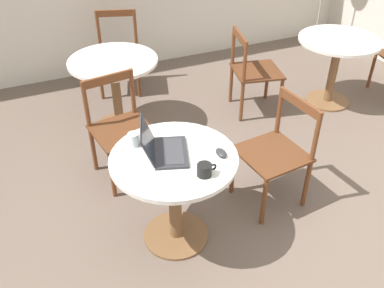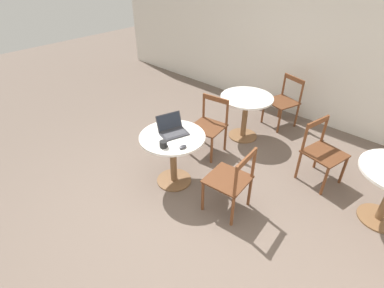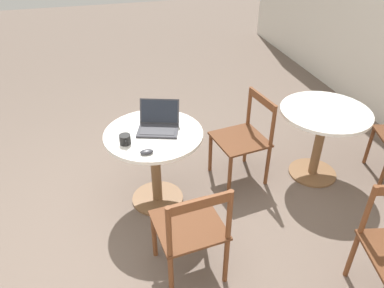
{
  "view_description": "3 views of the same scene",
  "coord_description": "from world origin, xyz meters",
  "px_view_note": "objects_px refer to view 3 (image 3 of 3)",
  "views": [
    {
      "loc": [
        -1.06,
        -1.64,
        2.32
      ],
      "look_at": [
        -0.1,
        0.59,
        0.59
      ],
      "focal_mm": 40.0,
      "sensor_mm": 36.0,
      "label": 1
    },
    {
      "loc": [
        1.95,
        -1.74,
        2.65
      ],
      "look_at": [
        -0.11,
        0.47,
        0.63
      ],
      "focal_mm": 28.0,
      "sensor_mm": 36.0,
      "label": 2
    },
    {
      "loc": [
        2.24,
        -0.01,
        2.31
      ],
      "look_at": [
        -0.21,
        0.64,
        0.62
      ],
      "focal_mm": 35.0,
      "sensor_mm": 36.0,
      "label": 3
    }
  ],
  "objects_px": {
    "cafe_table_near": "(155,151)",
    "laptop": "(158,124)",
    "chair_near_right": "(191,230)",
    "mug": "(125,139)",
    "cafe_table_far": "(322,127)",
    "chair_near_back": "(244,139)",
    "drinking_glass": "(175,114)",
    "mouse": "(147,152)"
  },
  "relations": [
    {
      "from": "mouse",
      "to": "drinking_glass",
      "type": "height_order",
      "value": "drinking_glass"
    },
    {
      "from": "cafe_table_far",
      "to": "drinking_glass",
      "type": "relative_size",
      "value": 9.17
    },
    {
      "from": "cafe_table_far",
      "to": "drinking_glass",
      "type": "distance_m",
      "value": 1.38
    },
    {
      "from": "chair_near_back",
      "to": "chair_near_right",
      "type": "height_order",
      "value": "same"
    },
    {
      "from": "chair_near_right",
      "to": "drinking_glass",
      "type": "xyz_separation_m",
      "value": [
        -1.03,
        0.13,
        0.32
      ]
    },
    {
      "from": "mug",
      "to": "drinking_glass",
      "type": "height_order",
      "value": "drinking_glass"
    },
    {
      "from": "chair_near_back",
      "to": "drinking_glass",
      "type": "xyz_separation_m",
      "value": [
        -0.06,
        -0.64,
        0.32
      ]
    },
    {
      "from": "mouse",
      "to": "mug",
      "type": "xyz_separation_m",
      "value": [
        -0.18,
        -0.14,
        0.02
      ]
    },
    {
      "from": "chair_near_right",
      "to": "mug",
      "type": "bearing_deg",
      "value": -156.28
    },
    {
      "from": "chair_near_back",
      "to": "mouse",
      "type": "height_order",
      "value": "chair_near_back"
    },
    {
      "from": "cafe_table_near",
      "to": "laptop",
      "type": "xyz_separation_m",
      "value": [
        -0.05,
        0.05,
        0.22
      ]
    },
    {
      "from": "cafe_table_near",
      "to": "laptop",
      "type": "relative_size",
      "value": 2.03
    },
    {
      "from": "chair_near_right",
      "to": "mug",
      "type": "xyz_separation_m",
      "value": [
        -0.74,
        -0.33,
        0.32
      ]
    },
    {
      "from": "chair_near_right",
      "to": "mouse",
      "type": "distance_m",
      "value": 0.67
    },
    {
      "from": "cafe_table_far",
      "to": "chair_near_back",
      "type": "bearing_deg",
      "value": -102.2
    },
    {
      "from": "mouse",
      "to": "mug",
      "type": "distance_m",
      "value": 0.23
    },
    {
      "from": "cafe_table_far",
      "to": "chair_near_back",
      "type": "xyz_separation_m",
      "value": [
        -0.15,
        -0.7,
        -0.1
      ]
    },
    {
      "from": "cafe_table_far",
      "to": "mug",
      "type": "xyz_separation_m",
      "value": [
        0.08,
        -1.8,
        0.21
      ]
    },
    {
      "from": "drinking_glass",
      "to": "chair_near_back",
      "type": "bearing_deg",
      "value": 84.63
    },
    {
      "from": "cafe_table_near",
      "to": "mouse",
      "type": "relative_size",
      "value": 8.1
    },
    {
      "from": "mouse",
      "to": "cafe_table_far",
      "type": "bearing_deg",
      "value": 98.74
    },
    {
      "from": "chair_near_back",
      "to": "drinking_glass",
      "type": "height_order",
      "value": "chair_near_back"
    },
    {
      "from": "chair_near_back",
      "to": "mouse",
      "type": "bearing_deg",
      "value": -66.95
    },
    {
      "from": "cafe_table_near",
      "to": "cafe_table_far",
      "type": "distance_m",
      "value": 1.56
    },
    {
      "from": "cafe_table_near",
      "to": "chair_near_back",
      "type": "xyz_separation_m",
      "value": [
        -0.13,
        0.86,
        -0.1
      ]
    },
    {
      "from": "cafe_table_near",
      "to": "mug",
      "type": "bearing_deg",
      "value": -66.57
    },
    {
      "from": "cafe_table_far",
      "to": "drinking_glass",
      "type": "bearing_deg",
      "value": -98.98
    },
    {
      "from": "mouse",
      "to": "chair_near_back",
      "type": "bearing_deg",
      "value": 113.05
    },
    {
      "from": "mouse",
      "to": "mug",
      "type": "height_order",
      "value": "mug"
    },
    {
      "from": "cafe_table_near",
      "to": "mouse",
      "type": "xyz_separation_m",
      "value": [
        0.28,
        -0.1,
        0.19
      ]
    },
    {
      "from": "cafe_table_near",
      "to": "chair_near_right",
      "type": "height_order",
      "value": "chair_near_right"
    },
    {
      "from": "cafe_table_far",
      "to": "chair_near_right",
      "type": "distance_m",
      "value": 1.69
    },
    {
      "from": "chair_near_back",
      "to": "mug",
      "type": "relative_size",
      "value": 6.81
    },
    {
      "from": "chair_near_right",
      "to": "laptop",
      "type": "xyz_separation_m",
      "value": [
        -0.89,
        -0.04,
        0.32
      ]
    },
    {
      "from": "laptop",
      "to": "mouse",
      "type": "relative_size",
      "value": 3.98
    },
    {
      "from": "cafe_table_near",
      "to": "laptop",
      "type": "bearing_deg",
      "value": 131.72
    },
    {
      "from": "laptop",
      "to": "drinking_glass",
      "type": "relative_size",
      "value": 4.51
    },
    {
      "from": "chair_near_right",
      "to": "cafe_table_near",
      "type": "bearing_deg",
      "value": -173.92
    },
    {
      "from": "chair_near_right",
      "to": "laptop",
      "type": "relative_size",
      "value": 2.11
    },
    {
      "from": "chair_near_back",
      "to": "mug",
      "type": "bearing_deg",
      "value": -78.12
    },
    {
      "from": "cafe_table_near",
      "to": "mug",
      "type": "height_order",
      "value": "mug"
    },
    {
      "from": "laptop",
      "to": "mouse",
      "type": "height_order",
      "value": "laptop"
    }
  ]
}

